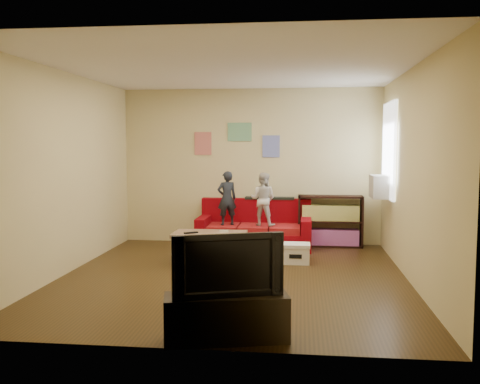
# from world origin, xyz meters

# --- Properties ---
(room_shell) EXTENTS (4.52, 5.02, 2.72)m
(room_shell) POSITION_xyz_m (0.00, 0.00, 1.35)
(room_shell) COLOR #3A270F
(room_shell) RESTS_ON ground
(sofa) EXTENTS (1.89, 0.87, 0.83)m
(sofa) POSITION_xyz_m (0.11, 2.06, 0.28)
(sofa) COLOR maroon
(sofa) RESTS_ON ground
(child_a) EXTENTS (0.39, 0.33, 0.90)m
(child_a) POSITION_xyz_m (-0.34, 1.90, 0.84)
(child_a) COLOR black
(child_a) RESTS_ON sofa
(child_b) EXTENTS (0.49, 0.43, 0.88)m
(child_b) POSITION_xyz_m (0.26, 1.90, 0.84)
(child_b) COLOR silver
(child_b) RESTS_ON sofa
(coffee_table) EXTENTS (1.04, 0.57, 0.47)m
(coffee_table) POSITION_xyz_m (-0.43, 0.70, 0.40)
(coffee_table) COLOR #826148
(coffee_table) RESTS_ON ground
(remote) EXTENTS (0.20, 0.16, 0.02)m
(remote) POSITION_xyz_m (-0.68, 0.58, 0.48)
(remote) COLOR black
(remote) RESTS_ON coffee_table
(game_controller) EXTENTS (0.14, 0.06, 0.03)m
(game_controller) POSITION_xyz_m (-0.23, 0.75, 0.48)
(game_controller) COLOR silver
(game_controller) RESTS_ON coffee_table
(bookshelf) EXTENTS (1.09, 0.33, 0.87)m
(bookshelf) POSITION_xyz_m (1.37, 2.30, 0.39)
(bookshelf) COLOR black
(bookshelf) RESTS_ON ground
(window) EXTENTS (0.04, 1.08, 1.48)m
(window) POSITION_xyz_m (2.22, 1.65, 1.64)
(window) COLOR white
(window) RESTS_ON room_shell
(ac_unit) EXTENTS (0.28, 0.55, 0.35)m
(ac_unit) POSITION_xyz_m (2.10, 1.65, 1.08)
(ac_unit) COLOR #B7B2A3
(ac_unit) RESTS_ON window
(artwork_left) EXTENTS (0.30, 0.01, 0.40)m
(artwork_left) POSITION_xyz_m (-0.85, 2.48, 1.75)
(artwork_left) COLOR #D87266
(artwork_left) RESTS_ON room_shell
(artwork_center) EXTENTS (0.42, 0.01, 0.32)m
(artwork_center) POSITION_xyz_m (-0.20, 2.48, 1.95)
(artwork_center) COLOR #72B27F
(artwork_center) RESTS_ON room_shell
(artwork_right) EXTENTS (0.30, 0.01, 0.38)m
(artwork_right) POSITION_xyz_m (0.35, 2.48, 1.70)
(artwork_right) COLOR #727FCC
(artwork_right) RESTS_ON room_shell
(file_box) EXTENTS (0.42, 0.32, 0.29)m
(file_box) POSITION_xyz_m (0.81, 0.92, 0.15)
(file_box) COLOR white
(file_box) RESTS_ON ground
(tv_stand) EXTENTS (1.15, 0.60, 0.41)m
(tv_stand) POSITION_xyz_m (0.23, -2.25, 0.20)
(tv_stand) COLOR black
(tv_stand) RESTS_ON ground
(television) EXTENTS (0.97, 0.44, 0.56)m
(television) POSITION_xyz_m (0.23, -2.25, 0.69)
(television) COLOR black
(television) RESTS_ON tv_stand
(tissue) EXTENTS (0.13, 0.13, 0.10)m
(tissue) POSITION_xyz_m (0.49, 0.88, 0.05)
(tissue) COLOR white
(tissue) RESTS_ON ground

